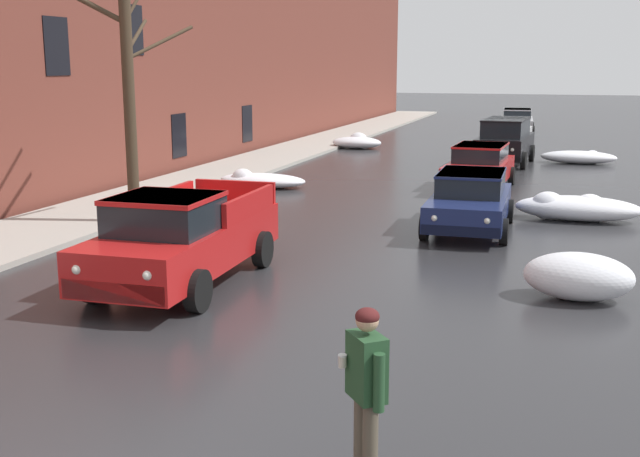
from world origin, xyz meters
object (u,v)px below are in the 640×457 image
object	(u,v)px
bare_tree_second_along_sidewalk	(129,85)
sedan_white_queued_behind_truck	(512,132)
pickup_truck_red_approaching_near_lane	(181,238)
sedan_silver_at_far_intersection	(517,121)
suv_black_parked_far_down_block	(505,139)
pedestrian_with_coffee	(366,381)
sedan_red_parked_kerbside_mid	(479,166)
sedan_darkblue_parked_kerbside_close	(470,200)

from	to	relation	value
bare_tree_second_along_sidewalk	sedan_white_queued_behind_truck	world-z (taller)	bare_tree_second_along_sidewalk
pickup_truck_red_approaching_near_lane	sedan_silver_at_far_intersection	xyz separation A→B (m)	(3.63, 33.71, -0.13)
suv_black_parked_far_down_block	sedan_silver_at_far_intersection	distance (m)	13.99
pickup_truck_red_approaching_near_lane	pedestrian_with_coffee	world-z (taller)	same
sedan_red_parked_kerbside_mid	sedan_white_queued_behind_truck	world-z (taller)	same
suv_black_parked_far_down_block	pedestrian_with_coffee	distance (m)	25.44
sedan_darkblue_parked_kerbside_close	sedan_white_queued_behind_truck	bearing A→B (deg)	91.45
sedan_white_queued_behind_truck	pedestrian_with_coffee	bearing A→B (deg)	-88.16
pickup_truck_red_approaching_near_lane	sedan_silver_at_far_intersection	distance (m)	33.91
sedan_darkblue_parked_kerbside_close	sedan_white_queued_behind_truck	world-z (taller)	same
suv_black_parked_far_down_block	sedan_silver_at_far_intersection	bearing A→B (deg)	92.00
pickup_truck_red_approaching_near_lane	sedan_red_parked_kerbside_mid	bearing A→B (deg)	73.41
sedan_red_parked_kerbside_mid	sedan_silver_at_far_intersection	world-z (taller)	same
sedan_darkblue_parked_kerbside_close	sedan_silver_at_far_intersection	xyz separation A→B (m)	(-0.77, 27.28, 0.00)
bare_tree_second_along_sidewalk	pedestrian_with_coffee	world-z (taller)	bare_tree_second_along_sidewalk
pickup_truck_red_approaching_near_lane	sedan_red_parked_kerbside_mid	distance (m)	13.57
sedan_red_parked_kerbside_mid	suv_black_parked_far_down_block	bearing A→B (deg)	87.90
pedestrian_with_coffee	bare_tree_second_along_sidewalk	bearing A→B (deg)	130.05
sedan_darkblue_parked_kerbside_close	sedan_silver_at_far_intersection	distance (m)	27.29
bare_tree_second_along_sidewalk	pedestrian_with_coffee	distance (m)	13.55
pickup_truck_red_approaching_near_lane	sedan_darkblue_parked_kerbside_close	distance (m)	7.79
suv_black_parked_far_down_block	pedestrian_with_coffee	world-z (taller)	suv_black_parked_far_down_block
pickup_truck_red_approaching_near_lane	bare_tree_second_along_sidewalk	bearing A→B (deg)	129.03
sedan_darkblue_parked_kerbside_close	sedan_red_parked_kerbside_mid	distance (m)	6.59
bare_tree_second_along_sidewalk	pedestrian_with_coffee	size ratio (longest dim) A/B	3.69
sedan_red_parked_kerbside_mid	bare_tree_second_along_sidewalk	bearing A→B (deg)	-131.55
pickup_truck_red_approaching_near_lane	suv_black_parked_far_down_block	bearing A→B (deg)	78.20
sedan_darkblue_parked_kerbside_close	sedan_white_queued_behind_truck	size ratio (longest dim) A/B	1.11
sedan_red_parked_kerbside_mid	pedestrian_with_coffee	size ratio (longest dim) A/B	2.52
sedan_red_parked_kerbside_mid	suv_black_parked_far_down_block	xyz separation A→B (m)	(0.25, 6.72, 0.23)
sedan_darkblue_parked_kerbside_close	sedan_red_parked_kerbside_mid	world-z (taller)	same
sedan_darkblue_parked_kerbside_close	sedan_red_parked_kerbside_mid	xyz separation A→B (m)	(-0.52, 6.57, 0.00)
sedan_darkblue_parked_kerbside_close	suv_black_parked_far_down_block	distance (m)	13.30
sedan_darkblue_parked_kerbside_close	pickup_truck_red_approaching_near_lane	bearing A→B (deg)	-124.35
pickup_truck_red_approaching_near_lane	suv_black_parked_far_down_block	xyz separation A→B (m)	(4.12, 19.73, 0.11)
bare_tree_second_along_sidewalk	suv_black_parked_far_down_block	size ratio (longest dim) A/B	1.43
bare_tree_second_along_sidewalk	pickup_truck_red_approaching_near_lane	size ratio (longest dim) A/B	1.25
suv_black_parked_far_down_block	sedan_white_queued_behind_truck	world-z (taller)	suv_black_parked_far_down_block
sedan_red_parked_kerbside_mid	sedan_white_queued_behind_truck	bearing A→B (deg)	89.92
sedan_silver_at_far_intersection	pedestrian_with_coffee	bearing A→B (deg)	-88.13
sedan_silver_at_far_intersection	sedan_darkblue_parked_kerbside_close	bearing A→B (deg)	-88.39
bare_tree_second_along_sidewalk	pedestrian_with_coffee	xyz separation A→B (m)	(8.58, -10.20, -2.42)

